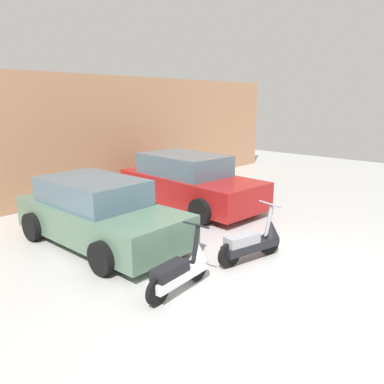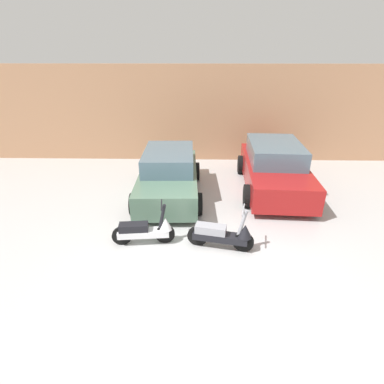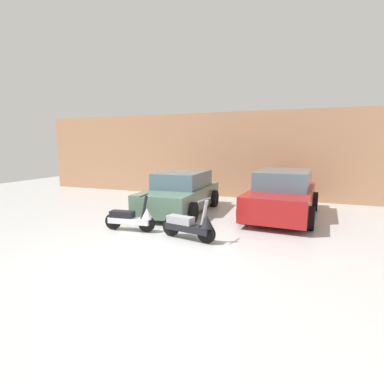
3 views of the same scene
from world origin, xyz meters
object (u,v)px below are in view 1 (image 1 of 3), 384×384
Objects in this scene: scooter_front_left at (181,269)px; car_rear_left at (99,213)px; scooter_front_right at (253,241)px; car_rear_center at (189,182)px.

car_rear_left is (0.28, 2.69, 0.29)m from scooter_front_left.
car_rear_center is (1.85, 3.41, 0.33)m from scooter_front_right.
car_rear_left reaches higher than scooter_front_left.
scooter_front_right is at bearing 25.26° from car_rear_left.
scooter_front_left is at bearing -173.22° from scooter_front_right.
scooter_front_right is (1.74, -0.16, 0.02)m from scooter_front_left.
car_rear_left is at bearing 129.16° from scooter_front_right.
scooter_front_left is at bearing -7.74° from car_rear_left.
car_rear_center is at bearing 73.67° from scooter_front_right.
scooter_front_right is at bearing -25.27° from car_rear_center.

